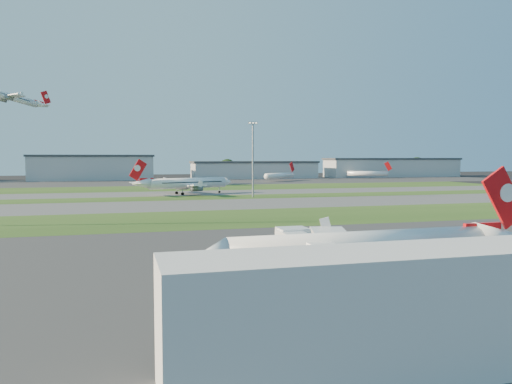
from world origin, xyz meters
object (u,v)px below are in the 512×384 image
object	(u,v)px
airliner_taxiing	(187,183)
mini_jet_near	(280,175)
jet_bridge	(335,262)
light_mast_centre	(253,154)
mini_jet_far	(368,173)
airliner_parked	(363,249)

from	to	relation	value
airliner_taxiing	mini_jet_near	world-z (taller)	airliner_taxiing
jet_bridge	airliner_taxiing	world-z (taller)	airliner_taxiing
jet_bridge	light_mast_centre	bearing A→B (deg)	78.62
mini_jet_far	light_mast_centre	world-z (taller)	light_mast_centre
jet_bridge	airliner_parked	bearing A→B (deg)	43.67
airliner_parked	airliner_taxiing	size ratio (longest dim) A/B	1.00
airliner_taxiing	light_mast_centre	bearing A→B (deg)	119.83
airliner_taxiing	jet_bridge	bearing A→B (deg)	70.00
mini_jet_far	light_mast_centre	distance (m)	169.54
jet_bridge	mini_jet_near	bearing A→B (deg)	73.30
airliner_parked	mini_jet_near	xyz separation A→B (m)	(63.19, 224.29, -0.69)
airliner_taxiing	mini_jet_near	size ratio (longest dim) A/B	1.53
mini_jet_near	light_mast_centre	bearing A→B (deg)	-150.02
mini_jet_near	airliner_parked	bearing A→B (deg)	-143.25
airliner_parked	mini_jet_near	distance (m)	233.03
airliner_parked	mini_jet_near	world-z (taller)	airliner_parked
jet_bridge	light_mast_centre	size ratio (longest dim) A/B	1.04
jet_bridge	mini_jet_far	distance (m)	285.27
jet_bridge	mini_jet_near	size ratio (longest dim) A/B	1.13
jet_bridge	mini_jet_near	distance (m)	239.89
mini_jet_near	mini_jet_far	size ratio (longest dim) A/B	0.88
mini_jet_near	mini_jet_far	bearing A→B (deg)	-20.02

